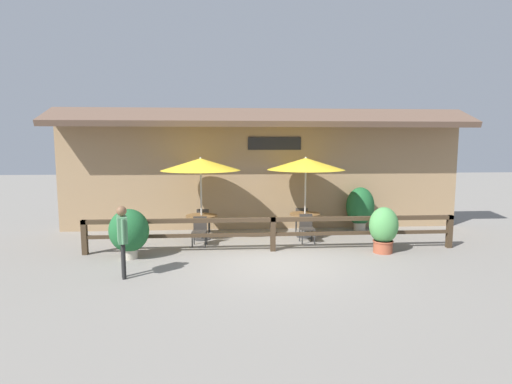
{
  "coord_description": "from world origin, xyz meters",
  "views": [
    {
      "loc": [
        -1.26,
        -9.81,
        3.0
      ],
      "look_at": [
        -0.44,
        1.55,
        1.61
      ],
      "focal_mm": 28.0,
      "sensor_mm": 36.0,
      "label": 1
    }
  ],
  "objects_px": {
    "chair_middle_wallside": "(302,218)",
    "pedestrian": "(122,232)",
    "patio_umbrella_near": "(201,164)",
    "potted_plant_broad_leaf": "(129,231)",
    "potted_plant_tall_tropical": "(384,228)",
    "dining_table_middle": "(305,218)",
    "potted_plant_small_flowering": "(360,207)",
    "chair_middle_streetside": "(307,227)",
    "patio_umbrella_middle": "(306,164)",
    "chair_near_streetside": "(200,230)",
    "chair_near_wallside": "(203,220)",
    "dining_table_near": "(202,220)"
  },
  "relations": [
    {
      "from": "patio_umbrella_middle",
      "to": "chair_near_streetside",
      "type": "bearing_deg",
      "value": -165.15
    },
    {
      "from": "dining_table_middle",
      "to": "chair_middle_wallside",
      "type": "xyz_separation_m",
      "value": [
        0.03,
        0.69,
        -0.14
      ]
    },
    {
      "from": "dining_table_near",
      "to": "chair_middle_streetside",
      "type": "height_order",
      "value": "chair_middle_streetside"
    },
    {
      "from": "dining_table_middle",
      "to": "potted_plant_small_flowering",
      "type": "xyz_separation_m",
      "value": [
        2.11,
        0.87,
        0.2
      ]
    },
    {
      "from": "patio_umbrella_middle",
      "to": "pedestrian",
      "type": "bearing_deg",
      "value": -142.83
    },
    {
      "from": "dining_table_near",
      "to": "chair_near_wallside",
      "type": "xyz_separation_m",
      "value": [
        0.0,
        0.78,
        -0.14
      ]
    },
    {
      "from": "chair_middle_streetside",
      "to": "potted_plant_small_flowering",
      "type": "bearing_deg",
      "value": 33.92
    },
    {
      "from": "dining_table_near",
      "to": "pedestrian",
      "type": "height_order",
      "value": "pedestrian"
    },
    {
      "from": "dining_table_near",
      "to": "chair_near_streetside",
      "type": "bearing_deg",
      "value": -90.45
    },
    {
      "from": "chair_middle_streetside",
      "to": "chair_near_wallside",
      "type": "bearing_deg",
      "value": 155.36
    },
    {
      "from": "patio_umbrella_middle",
      "to": "chair_middle_streetside",
      "type": "distance_m",
      "value": 2.0
    },
    {
      "from": "dining_table_middle",
      "to": "pedestrian",
      "type": "distance_m",
      "value": 6.06
    },
    {
      "from": "patio_umbrella_near",
      "to": "chair_middle_wallside",
      "type": "distance_m",
      "value": 3.9
    },
    {
      "from": "patio_umbrella_near",
      "to": "chair_middle_streetside",
      "type": "height_order",
      "value": "patio_umbrella_near"
    },
    {
      "from": "dining_table_near",
      "to": "chair_near_wallside",
      "type": "height_order",
      "value": "chair_near_wallside"
    },
    {
      "from": "patio_umbrella_middle",
      "to": "potted_plant_tall_tropical",
      "type": "height_order",
      "value": "patio_umbrella_middle"
    },
    {
      "from": "chair_near_wallside",
      "to": "potted_plant_tall_tropical",
      "type": "relative_size",
      "value": 0.67
    },
    {
      "from": "patio_umbrella_near",
      "to": "chair_middle_wallside",
      "type": "height_order",
      "value": "patio_umbrella_near"
    },
    {
      "from": "dining_table_middle",
      "to": "pedestrian",
      "type": "height_order",
      "value": "pedestrian"
    },
    {
      "from": "patio_umbrella_near",
      "to": "chair_near_wallside",
      "type": "bearing_deg",
      "value": 89.75
    },
    {
      "from": "patio_umbrella_near",
      "to": "chair_near_streetside",
      "type": "bearing_deg",
      "value": -90.45
    },
    {
      "from": "patio_umbrella_near",
      "to": "chair_near_wallside",
      "type": "distance_m",
      "value": 2.04
    },
    {
      "from": "dining_table_near",
      "to": "potted_plant_tall_tropical",
      "type": "xyz_separation_m",
      "value": [
        5.09,
        -1.92,
        0.07
      ]
    },
    {
      "from": "chair_near_wallside",
      "to": "potted_plant_tall_tropical",
      "type": "height_order",
      "value": "potted_plant_tall_tropical"
    },
    {
      "from": "patio_umbrella_near",
      "to": "potted_plant_broad_leaf",
      "type": "bearing_deg",
      "value": -131.19
    },
    {
      "from": "chair_middle_streetside",
      "to": "potted_plant_tall_tropical",
      "type": "xyz_separation_m",
      "value": [
        1.87,
        -1.33,
        0.2
      ]
    },
    {
      "from": "potted_plant_tall_tropical",
      "to": "pedestrian",
      "type": "height_order",
      "value": "pedestrian"
    },
    {
      "from": "patio_umbrella_near",
      "to": "chair_middle_streetside",
      "type": "relative_size",
      "value": 3.03
    },
    {
      "from": "dining_table_near",
      "to": "dining_table_middle",
      "type": "xyz_separation_m",
      "value": [
        3.3,
        0.09,
        0.0
      ]
    },
    {
      "from": "chair_middle_streetside",
      "to": "potted_plant_small_flowering",
      "type": "xyz_separation_m",
      "value": [
        2.18,
        1.55,
        0.33
      ]
    },
    {
      "from": "dining_table_near",
      "to": "patio_umbrella_middle",
      "type": "bearing_deg",
      "value": 1.63
    },
    {
      "from": "patio_umbrella_near",
      "to": "dining_table_middle",
      "type": "height_order",
      "value": "patio_umbrella_near"
    },
    {
      "from": "patio_umbrella_near",
      "to": "dining_table_near",
      "type": "relative_size",
      "value": 2.64
    },
    {
      "from": "chair_near_streetside",
      "to": "dining_table_middle",
      "type": "bearing_deg",
      "value": 18.09
    },
    {
      "from": "chair_near_streetside",
      "to": "chair_middle_wallside",
      "type": "height_order",
      "value": "same"
    },
    {
      "from": "chair_middle_wallside",
      "to": "potted_plant_tall_tropical",
      "type": "bearing_deg",
      "value": 135.79
    },
    {
      "from": "chair_near_streetside",
      "to": "dining_table_near",
      "type": "bearing_deg",
      "value": 92.79
    },
    {
      "from": "chair_near_streetside",
      "to": "chair_near_wallside",
      "type": "distance_m",
      "value": 1.57
    },
    {
      "from": "dining_table_near",
      "to": "potted_plant_broad_leaf",
      "type": "relative_size",
      "value": 0.74
    },
    {
      "from": "chair_middle_wallside",
      "to": "potted_plant_broad_leaf",
      "type": "relative_size",
      "value": 0.65
    },
    {
      "from": "chair_middle_wallside",
      "to": "potted_plant_small_flowering",
      "type": "distance_m",
      "value": 2.11
    },
    {
      "from": "patio_umbrella_near",
      "to": "chair_middle_wallside",
      "type": "xyz_separation_m",
      "value": [
        3.33,
        0.78,
        -1.88
      ]
    },
    {
      "from": "chair_middle_wallside",
      "to": "pedestrian",
      "type": "height_order",
      "value": "pedestrian"
    },
    {
      "from": "patio_umbrella_near",
      "to": "dining_table_middle",
      "type": "bearing_deg",
      "value": 1.63
    },
    {
      "from": "chair_middle_streetside",
      "to": "pedestrian",
      "type": "relative_size",
      "value": 0.52
    },
    {
      "from": "potted_plant_broad_leaf",
      "to": "patio_umbrella_middle",
      "type": "bearing_deg",
      "value": 22.5
    },
    {
      "from": "dining_table_near",
      "to": "dining_table_middle",
      "type": "height_order",
      "value": "same"
    },
    {
      "from": "potted_plant_broad_leaf",
      "to": "pedestrian",
      "type": "height_order",
      "value": "pedestrian"
    },
    {
      "from": "potted_plant_tall_tropical",
      "to": "pedestrian",
      "type": "relative_size",
      "value": 0.78
    },
    {
      "from": "dining_table_middle",
      "to": "potted_plant_small_flowering",
      "type": "relative_size",
      "value": 0.65
    }
  ]
}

